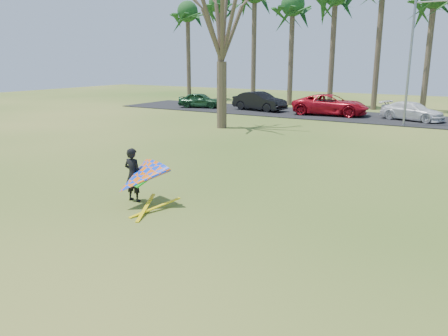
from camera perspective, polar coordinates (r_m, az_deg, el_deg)
The scene contains 12 objects.
ground at distance 12.09m, azimuth -4.94°, elevation -7.04°, with size 100.00×100.00×0.00m, color #205412.
parking_strip at distance 35.01m, azimuth 19.93°, elevation 6.11°, with size 46.00×7.00×0.06m, color black.
palm_0 at distance 49.53m, azimuth -4.77°, elevation 19.56°, with size 4.84×4.84×10.84m.
palm_1 at distance 47.40m, azimuth -0.59°, elevation 20.68°, with size 4.84×4.84×11.54m.
palm_3 at distance 43.69m, azimuth 8.97°, elevation 20.20°, with size 4.84×4.84×10.84m.
bare_tree_left at distance 28.33m, azimuth -0.31°, elevation 19.24°, with size 6.60×6.60×9.70m.
streetlight at distance 31.42m, azimuth 23.44°, elevation 13.13°, with size 2.28×0.18×8.00m.
car_0 at distance 40.18m, azimuth -3.11°, elevation 8.84°, with size 1.58×3.93×1.34m, color #1A4122.
car_1 at distance 37.95m, azimuth 4.65°, elevation 8.69°, with size 1.67×4.79×1.58m, color black.
car_2 at distance 35.68m, azimuth 13.74°, elevation 8.04°, with size 2.68×5.82×1.62m, color red.
car_3 at distance 34.41m, azimuth 23.37°, elevation 6.83°, with size 1.82×4.48×1.30m, color white.
kite_flyer at distance 13.42m, azimuth -11.17°, elevation -1.31°, with size 2.13×2.39×2.02m.
Camera 1 is at (6.68, -9.09, 4.33)m, focal length 35.00 mm.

